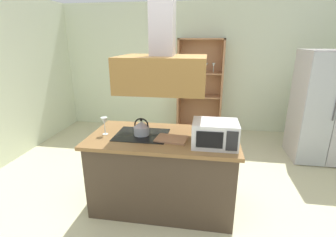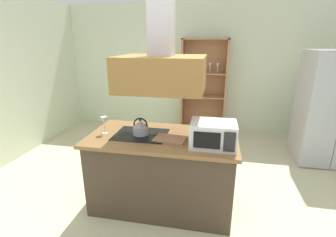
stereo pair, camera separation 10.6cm
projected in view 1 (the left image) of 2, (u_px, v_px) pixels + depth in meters
The scene contains 10 objects.
ground_plane at pixel (181, 209), 2.96m from camera, with size 7.80×7.80×0.00m, color beige.
wall_back at pixel (197, 68), 5.37m from camera, with size 6.00×0.12×2.70m, color silver.
kitchen_island at pixel (163, 171), 2.94m from camera, with size 1.69×0.89×0.90m.
range_hood at pixel (163, 62), 2.55m from camera, with size 0.90×0.70×1.27m.
refrigerator at pixel (325, 107), 4.00m from camera, with size 0.90×0.77×1.81m.
dish_cabinet at pixel (199, 91), 5.30m from camera, with size 0.94×0.40×1.98m.
kettle at pixel (141, 128), 2.82m from camera, with size 0.18×0.18×0.20m.
cutting_board at pixel (171, 139), 2.71m from camera, with size 0.34×0.24×0.02m, color #AF7B5A.
microwave at pixel (215, 134), 2.52m from camera, with size 0.46×0.35×0.26m.
wine_glass_on_counter at pixel (104, 122), 2.81m from camera, with size 0.08×0.08×0.21m.
Camera 1 is at (0.23, -2.48, 1.95)m, focal length 26.31 mm.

